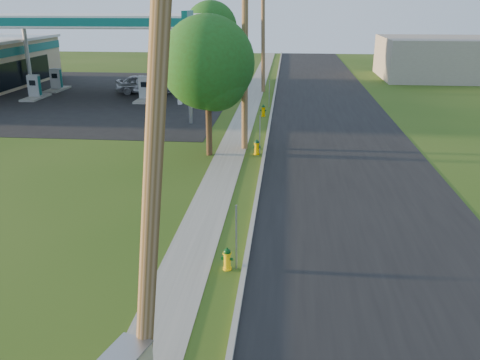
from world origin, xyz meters
name	(u,v)px	position (x,y,z in m)	size (l,w,h in m)	color
road	(359,200)	(4.50, 10.00, 0.01)	(8.00, 120.00, 0.02)	black
curb	(257,195)	(0.50, 10.00, 0.07)	(0.15, 120.00, 0.15)	gray
sidewalk	(214,195)	(-1.25, 10.00, 0.01)	(1.50, 120.00, 0.03)	gray
forecourt	(76,95)	(-16.00, 32.00, 0.01)	(26.00, 28.00, 0.02)	black
utility_pole_near	(153,164)	(-0.60, -1.00, 4.80)	(1.40, 0.32, 9.48)	brown
utility_pole_mid	(245,53)	(-0.60, 17.00, 4.95)	(1.40, 0.32, 9.80)	brown
utility_pole_far	(263,34)	(-0.60, 35.00, 4.80)	(1.40, 0.32, 9.50)	brown
sign_post_near	(236,238)	(0.25, 4.20, 1.00)	(0.05, 0.04, 2.00)	gray
sign_post_mid	(260,135)	(0.25, 16.00, 1.00)	(0.05, 0.04, 2.00)	gray
sign_post_far	(269,94)	(0.25, 28.20, 1.00)	(0.05, 0.04, 2.00)	gray
gas_canopy	(92,21)	(-14.00, 32.00, 5.90)	(18.18, 9.18, 6.40)	silver
fuel_pump_nw	(35,90)	(-18.50, 30.00, 0.72)	(1.20, 3.20, 1.90)	gray
fuel_pump_ne	(145,91)	(-9.50, 30.00, 0.72)	(1.20, 3.20, 1.90)	gray
fuel_pump_sw	(56,82)	(-18.50, 34.00, 0.72)	(1.20, 3.20, 1.90)	gray
fuel_pump_se	(158,84)	(-9.50, 34.00, 0.72)	(1.20, 3.20, 1.90)	gray
price_pylon	(188,35)	(-4.50, 22.50, 5.43)	(0.34, 2.04, 6.85)	gray
distant_building	(453,58)	(18.00, 45.00, 2.00)	(14.00, 10.00, 4.00)	gray
tree_verge	(209,67)	(-2.18, 15.59, 4.41)	(4.52, 4.52, 6.85)	#352215
tree_lot	(212,30)	(-5.75, 40.74, 4.84)	(4.96, 4.96, 7.52)	#352215
hydrant_near	(227,259)	(-0.01, 4.14, 0.34)	(0.36, 0.32, 0.69)	yellow
hydrant_mid	(257,147)	(0.11, 15.96, 0.39)	(0.41, 0.36, 0.79)	#F6B800
hydrant_far	(263,111)	(-0.01, 25.06, 0.40)	(0.42, 0.38, 0.81)	#E4A500
car_silver	(144,84)	(-10.43, 33.15, 0.80)	(1.90, 4.71, 1.61)	#A8AAAF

